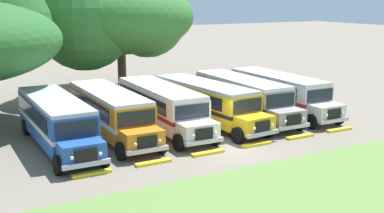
% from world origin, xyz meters
% --- Properties ---
extents(ground_plane, '(220.00, 220.00, 0.00)m').
position_xyz_m(ground_plane, '(0.00, 0.00, 0.00)').
color(ground_plane, slate).
extents(foreground_grass_strip, '(80.00, 8.22, 0.01)m').
position_xyz_m(foreground_grass_strip, '(0.00, -7.33, 0.00)').
color(foreground_grass_strip, olive).
rests_on(foreground_grass_strip, ground_plane).
extents(parked_bus_slot_0, '(2.78, 10.85, 2.82)m').
position_xyz_m(parked_bus_slot_0, '(-8.54, 5.21, 1.58)').
color(parked_bus_slot_0, '#23519E').
rests_on(parked_bus_slot_0, ground_plane).
extents(parked_bus_slot_1, '(2.80, 10.85, 2.82)m').
position_xyz_m(parked_bus_slot_1, '(-5.02, 5.80, 1.58)').
color(parked_bus_slot_1, orange).
rests_on(parked_bus_slot_1, ground_plane).
extents(parked_bus_slot_2, '(2.97, 10.88, 2.82)m').
position_xyz_m(parked_bus_slot_2, '(-1.49, 5.69, 1.58)').
color(parked_bus_slot_2, silver).
rests_on(parked_bus_slot_2, ground_plane).
extents(parked_bus_slot_3, '(3.38, 10.95, 2.82)m').
position_xyz_m(parked_bus_slot_3, '(1.75, 5.38, 1.58)').
color(parked_bus_slot_3, yellow).
rests_on(parked_bus_slot_3, ground_plane).
extents(parked_bus_slot_4, '(2.91, 10.87, 2.82)m').
position_xyz_m(parked_bus_slot_4, '(5.02, 5.75, 1.58)').
color(parked_bus_slot_4, '#9E9993').
rests_on(parked_bus_slot_4, ground_plane).
extents(parked_bus_slot_5, '(2.85, 10.86, 2.82)m').
position_xyz_m(parked_bus_slot_5, '(8.32, 5.65, 1.58)').
color(parked_bus_slot_5, silver).
rests_on(parked_bus_slot_5, ground_plane).
extents(curb_wheelstop_0, '(2.00, 0.36, 0.15)m').
position_xyz_m(curb_wheelstop_0, '(-8.34, -0.48, 0.07)').
color(curb_wheelstop_0, yellow).
rests_on(curb_wheelstop_0, ground_plane).
extents(curb_wheelstop_1, '(2.00, 0.36, 0.15)m').
position_xyz_m(curb_wheelstop_1, '(-5.01, -0.48, 0.07)').
color(curb_wheelstop_1, yellow).
rests_on(curb_wheelstop_1, ground_plane).
extents(curb_wheelstop_2, '(2.00, 0.36, 0.15)m').
position_xyz_m(curb_wheelstop_2, '(-1.67, -0.48, 0.07)').
color(curb_wheelstop_2, yellow).
rests_on(curb_wheelstop_2, ground_plane).
extents(curb_wheelstop_3, '(2.00, 0.36, 0.15)m').
position_xyz_m(curb_wheelstop_3, '(1.67, -0.48, 0.07)').
color(curb_wheelstop_3, yellow).
rests_on(curb_wheelstop_3, ground_plane).
extents(curb_wheelstop_4, '(2.00, 0.36, 0.15)m').
position_xyz_m(curb_wheelstop_4, '(5.01, -0.48, 0.07)').
color(curb_wheelstop_4, yellow).
rests_on(curb_wheelstop_4, ground_plane).
extents(curb_wheelstop_5, '(2.00, 0.36, 0.15)m').
position_xyz_m(curb_wheelstop_5, '(8.34, -0.48, 0.07)').
color(curb_wheelstop_5, yellow).
rests_on(curb_wheelstop_5, ground_plane).
extents(broad_shade_tree, '(14.76, 14.08, 12.07)m').
position_xyz_m(broad_shade_tree, '(0.65, 19.85, 6.96)').
color(broad_shade_tree, brown).
rests_on(broad_shade_tree, ground_plane).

